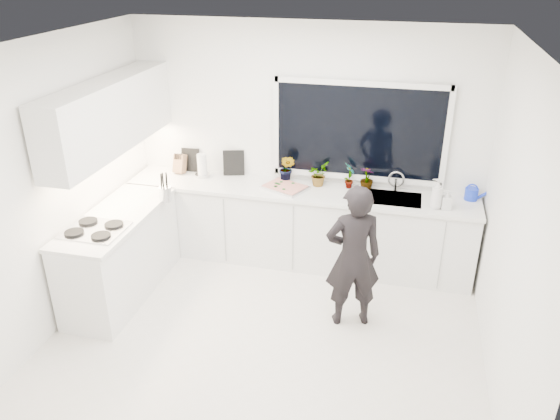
# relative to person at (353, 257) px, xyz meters

# --- Properties ---
(floor) EXTENTS (4.00, 3.50, 0.02)m
(floor) POSITION_rel_person_xyz_m (-0.74, -0.42, -0.74)
(floor) COLOR beige
(floor) RESTS_ON ground
(wall_back) EXTENTS (4.00, 0.02, 2.70)m
(wall_back) POSITION_rel_person_xyz_m (-0.74, 1.34, 0.62)
(wall_back) COLOR white
(wall_back) RESTS_ON ground
(wall_left) EXTENTS (0.02, 3.50, 2.70)m
(wall_left) POSITION_rel_person_xyz_m (-2.75, -0.42, 0.62)
(wall_left) COLOR white
(wall_left) RESTS_ON ground
(wall_right) EXTENTS (0.02, 3.50, 2.70)m
(wall_right) POSITION_rel_person_xyz_m (1.27, -0.42, 0.62)
(wall_right) COLOR white
(wall_right) RESTS_ON ground
(ceiling) EXTENTS (4.00, 3.50, 0.02)m
(ceiling) POSITION_rel_person_xyz_m (-0.74, -0.42, 1.98)
(ceiling) COLOR white
(ceiling) RESTS_ON wall_back
(window) EXTENTS (1.80, 0.02, 1.00)m
(window) POSITION_rel_person_xyz_m (-0.14, 1.31, 0.82)
(window) COLOR black
(window) RESTS_ON wall_back
(base_cabinets_back) EXTENTS (3.92, 0.58, 0.88)m
(base_cabinets_back) POSITION_rel_person_xyz_m (-0.74, 1.03, -0.29)
(base_cabinets_back) COLOR white
(base_cabinets_back) RESTS_ON floor
(base_cabinets_left) EXTENTS (0.58, 1.60, 0.88)m
(base_cabinets_left) POSITION_rel_person_xyz_m (-2.41, -0.07, -0.29)
(base_cabinets_left) COLOR white
(base_cabinets_left) RESTS_ON floor
(countertop_back) EXTENTS (3.94, 0.62, 0.04)m
(countertop_back) POSITION_rel_person_xyz_m (-0.74, 1.02, 0.17)
(countertop_back) COLOR silver
(countertop_back) RESTS_ON base_cabinets_back
(countertop_left) EXTENTS (0.62, 1.60, 0.04)m
(countertop_left) POSITION_rel_person_xyz_m (-2.41, -0.07, 0.17)
(countertop_left) COLOR silver
(countertop_left) RESTS_ON base_cabinets_left
(upper_cabinets) EXTENTS (0.34, 2.10, 0.70)m
(upper_cabinets) POSITION_rel_person_xyz_m (-2.53, 0.28, 1.12)
(upper_cabinets) COLOR white
(upper_cabinets) RESTS_ON wall_left
(sink) EXTENTS (0.58, 0.42, 0.14)m
(sink) POSITION_rel_person_xyz_m (0.31, 1.03, 0.14)
(sink) COLOR silver
(sink) RESTS_ON countertop_back
(faucet) EXTENTS (0.03, 0.03, 0.22)m
(faucet) POSITION_rel_person_xyz_m (0.31, 1.23, 0.30)
(faucet) COLOR silver
(faucet) RESTS_ON countertop_back
(stovetop) EXTENTS (0.56, 0.48, 0.03)m
(stovetop) POSITION_rel_person_xyz_m (-2.43, -0.42, 0.20)
(stovetop) COLOR black
(stovetop) RESTS_ON countertop_left
(person) EXTENTS (0.62, 0.50, 1.46)m
(person) POSITION_rel_person_xyz_m (0.00, 0.00, 0.00)
(person) COLOR black
(person) RESTS_ON floor
(pizza_tray) EXTENTS (0.57, 0.51, 0.03)m
(pizza_tray) POSITION_rel_person_xyz_m (-0.90, 1.00, 0.20)
(pizza_tray) COLOR silver
(pizza_tray) RESTS_ON countertop_back
(pizza) EXTENTS (0.52, 0.46, 0.01)m
(pizza) POSITION_rel_person_xyz_m (-0.90, 1.00, 0.22)
(pizza) COLOR red
(pizza) RESTS_ON pizza_tray
(watering_can) EXTENTS (0.15, 0.15, 0.13)m
(watering_can) POSITION_rel_person_xyz_m (1.11, 1.19, 0.25)
(watering_can) COLOR #1531CC
(watering_can) RESTS_ON countertop_back
(paper_towel_roll) EXTENTS (0.12, 0.12, 0.26)m
(paper_towel_roll) POSITION_rel_person_xyz_m (-1.93, 1.13, 0.32)
(paper_towel_roll) COLOR silver
(paper_towel_roll) RESTS_ON countertop_back
(knife_block) EXTENTS (0.15, 0.12, 0.22)m
(knife_block) POSITION_rel_person_xyz_m (-2.23, 1.17, 0.30)
(knife_block) COLOR #9E7749
(knife_block) RESTS_ON countertop_back
(utensil_crock) EXTENTS (0.17, 0.17, 0.16)m
(utensil_crock) POSITION_rel_person_xyz_m (-2.06, 0.38, 0.27)
(utensil_crock) COLOR silver
(utensil_crock) RESTS_ON countertop_left
(picture_frame_large) EXTENTS (0.22, 0.03, 0.28)m
(picture_frame_large) POSITION_rel_person_xyz_m (-2.14, 1.27, 0.33)
(picture_frame_large) COLOR black
(picture_frame_large) RESTS_ON countertop_back
(picture_frame_small) EXTENTS (0.25, 0.09, 0.30)m
(picture_frame_small) POSITION_rel_person_xyz_m (-1.59, 1.27, 0.34)
(picture_frame_small) COLOR black
(picture_frame_small) RESTS_ON countertop_back
(herb_plants) EXTENTS (1.11, 0.27, 0.33)m
(herb_plants) POSITION_rel_person_xyz_m (-0.51, 1.19, 0.33)
(herb_plants) COLOR #26662D
(herb_plants) RESTS_ON countertop_back
(soap_bottles) EXTENTS (0.24, 0.16, 0.33)m
(soap_bottles) POSITION_rel_person_xyz_m (0.76, 0.88, 0.34)
(soap_bottles) COLOR #D8BF66
(soap_bottles) RESTS_ON countertop_back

